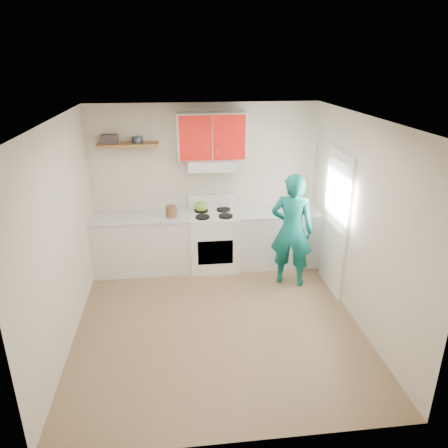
{
  "coord_description": "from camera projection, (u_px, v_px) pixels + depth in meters",
  "views": [
    {
      "loc": [
        -0.47,
        -4.71,
        3.23
      ],
      "look_at": [
        0.15,
        0.55,
        1.15
      ],
      "focal_mm": 34.15,
      "sensor_mm": 36.0,
      "label": 1
    }
  ],
  "objects": [
    {
      "name": "upper_cabinets",
      "position": [
        212.0,
        136.0,
        6.43
      ],
      "size": [
        1.02,
        0.33,
        0.7
      ],
      "primitive_type": "cube",
      "color": "red",
      "rests_on": "back_wall"
    },
    {
      "name": "door_glass",
      "position": [
        337.0,
        195.0,
        5.9
      ],
      "size": [
        0.01,
        0.55,
        0.95
      ],
      "primitive_type": "cube",
      "color": "white",
      "rests_on": "door"
    },
    {
      "name": "counter_right",
      "position": [
        276.0,
        238.0,
        7.03
      ],
      "size": [
        1.32,
        0.6,
        0.9
      ],
      "primitive_type": "cube",
      "color": "silver",
      "rests_on": "floor"
    },
    {
      "name": "tin",
      "position": [
        137.0,
        140.0,
        6.33
      ],
      "size": [
        0.18,
        0.18,
        0.1
      ],
      "primitive_type": "cylinder",
      "rotation": [
        0.0,
        0.0,
        0.18
      ],
      "color": "#333D4C",
      "rests_on": "shelf"
    },
    {
      "name": "stove",
      "position": [
        214.0,
        241.0,
        6.89
      ],
      "size": [
        0.76,
        0.65,
        0.92
      ],
      "primitive_type": "cube",
      "color": "white",
      "rests_on": "floor"
    },
    {
      "name": "ceiling",
      "position": [
        216.0,
        119.0,
        4.64
      ],
      "size": [
        3.6,
        3.8,
        0.04
      ],
      "primitive_type": "cube",
      "color": "white",
      "rests_on": "floor"
    },
    {
      "name": "cutting_board",
      "position": [
        254.0,
        213.0,
        6.78
      ],
      "size": [
        0.29,
        0.22,
        0.02
      ],
      "primitive_type": "cube",
      "rotation": [
        0.0,
        0.0,
        -0.03
      ],
      "color": "olive",
      "rests_on": "counter_right"
    },
    {
      "name": "books",
      "position": [
        109.0,
        139.0,
        6.32
      ],
      "size": [
        0.25,
        0.18,
        0.12
      ],
      "primitive_type": "cube",
      "rotation": [
        0.0,
        0.0,
        -0.05
      ],
      "color": "#443C40",
      "rests_on": "shelf"
    },
    {
      "name": "person",
      "position": [
        292.0,
        230.0,
        6.24
      ],
      "size": [
        0.74,
        0.62,
        1.72
      ],
      "primitive_type": "imported",
      "rotation": [
        0.0,
        0.0,
        2.74
      ],
      "color": "#0A625A",
      "rests_on": "floor"
    },
    {
      "name": "floor",
      "position": [
        218.0,
        321.0,
        5.59
      ],
      "size": [
        3.8,
        3.8,
        0.0
      ],
      "primitive_type": "plane",
      "color": "brown",
      "rests_on": "ground"
    },
    {
      "name": "right_wall",
      "position": [
        360.0,
        223.0,
        5.31
      ],
      "size": [
        0.04,
        3.8,
        2.6
      ],
      "primitive_type": "cube",
      "color": "beige",
      "rests_on": "floor"
    },
    {
      "name": "silicone_mat",
      "position": [
        302.0,
        212.0,
        6.87
      ],
      "size": [
        0.39,
        0.35,
        0.01
      ],
      "primitive_type": "cube",
      "rotation": [
        0.0,
        0.0,
        -0.25
      ],
      "color": "#B51A12",
      "rests_on": "counter_right"
    },
    {
      "name": "door",
      "position": [
        336.0,
        223.0,
        6.05
      ],
      "size": [
        0.05,
        0.85,
        2.05
      ],
      "primitive_type": "cube",
      "color": "white",
      "rests_on": "floor"
    },
    {
      "name": "back_wall",
      "position": [
        205.0,
        185.0,
        6.87
      ],
      "size": [
        3.6,
        0.04,
        2.6
      ],
      "primitive_type": "cube",
      "color": "beige",
      "rests_on": "floor"
    },
    {
      "name": "shelf",
      "position": [
        128.0,
        144.0,
        6.34
      ],
      "size": [
        0.9,
        0.3,
        0.04
      ],
      "primitive_type": "cube",
      "color": "brown",
      "rests_on": "back_wall"
    },
    {
      "name": "front_wall",
      "position": [
        242.0,
        320.0,
        3.36
      ],
      "size": [
        3.6,
        0.04,
        2.6
      ],
      "primitive_type": "cube",
      "color": "beige",
      "rests_on": "floor"
    },
    {
      "name": "left_wall",
      "position": [
        62.0,
        236.0,
        4.92
      ],
      "size": [
        0.04,
        3.8,
        2.6
      ],
      "primitive_type": "cube",
      "color": "beige",
      "rests_on": "floor"
    },
    {
      "name": "kettle",
      "position": [
        201.0,
        207.0,
        6.8
      ],
      "size": [
        0.23,
        0.23,
        0.17
      ],
      "primitive_type": "ellipsoid",
      "rotation": [
        0.0,
        0.0,
        -0.17
      ],
      "color": "olive",
      "rests_on": "stove"
    },
    {
      "name": "range_hood",
      "position": [
        212.0,
        164.0,
        6.53
      ],
      "size": [
        0.76,
        0.44,
        0.15
      ],
      "primitive_type": "cube",
      "color": "silver",
      "rests_on": "back_wall"
    },
    {
      "name": "crock",
      "position": [
        171.0,
        212.0,
        6.57
      ],
      "size": [
        0.19,
        0.19,
        0.2
      ],
      "primitive_type": "cylinder",
      "rotation": [
        0.0,
        0.0,
        -0.17
      ],
      "color": "#513623",
      "rests_on": "counter_left"
    },
    {
      "name": "counter_left",
      "position": [
        142.0,
        244.0,
        6.79
      ],
      "size": [
        1.52,
        0.6,
        0.9
      ],
      "primitive_type": "cube",
      "color": "silver",
      "rests_on": "floor"
    }
  ]
}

